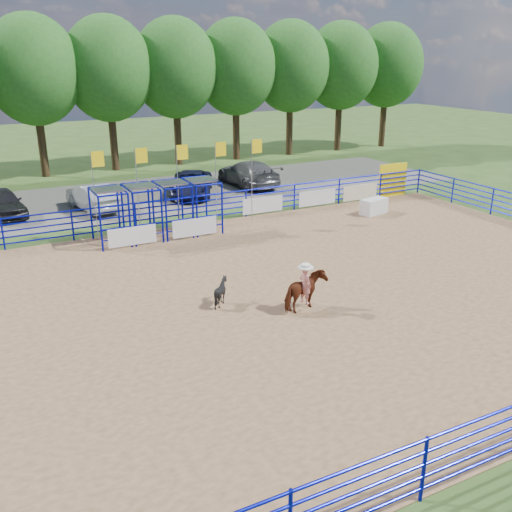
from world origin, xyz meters
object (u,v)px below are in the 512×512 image
object	(u,v)px
announcer_table	(374,206)
horse_and_rider	(305,288)
calf	(221,292)
car_c	(191,184)
car_d	(248,173)
car_a	(2,203)
car_b	(93,197)

from	to	relation	value
announcer_table	horse_and_rider	size ratio (longest dim) A/B	0.67
calf	car_c	xyz separation A→B (m)	(4.91, 15.57, 0.23)
car_c	car_d	world-z (taller)	car_d
horse_and_rider	car_a	distance (m)	19.31
horse_and_rider	car_a	world-z (taller)	horse_and_rider
announcer_table	car_b	size ratio (longest dim) A/B	0.35
announcer_table	car_b	bearing A→B (deg)	149.52
calf	car_c	distance (m)	16.33
car_c	horse_and_rider	bearing A→B (deg)	-73.52
calf	car_d	distance (m)	18.83
announcer_table	car_c	size ratio (longest dim) A/B	0.30
announcer_table	calf	size ratio (longest dim) A/B	1.65
calf	car_a	xyz separation A→B (m)	(-5.79, 15.77, 0.25)
car_c	car_d	bearing A→B (deg)	36.00
horse_and_rider	calf	xyz separation A→B (m)	(-2.34, 1.75, -0.34)
car_d	car_b	bearing A→B (deg)	5.96
announcer_table	car_a	world-z (taller)	car_a
car_d	car_a	bearing A→B (deg)	0.28
announcer_table	car_c	distance (m)	11.23
horse_and_rider	car_c	distance (m)	17.51
announcer_table	calf	xyz separation A→B (m)	(-12.19, -7.03, 0.06)
car_a	car_c	bearing A→B (deg)	-10.91
car_b	car_d	size ratio (longest dim) A/B	0.79
calf	horse_and_rider	bearing A→B (deg)	-131.58
car_d	horse_and_rider	bearing A→B (deg)	67.06
car_a	car_b	size ratio (longest dim) A/B	0.97
horse_and_rider	car_d	size ratio (longest dim) A/B	0.42
announcer_table	car_a	xyz separation A→B (m)	(-17.98, 8.74, 0.31)
car_b	car_d	xyz separation A→B (m)	(10.44, 1.50, 0.08)
announcer_table	car_a	bearing A→B (deg)	154.08
announcer_table	car_b	world-z (taller)	car_b
horse_and_rider	car_b	size ratio (longest dim) A/B	0.52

